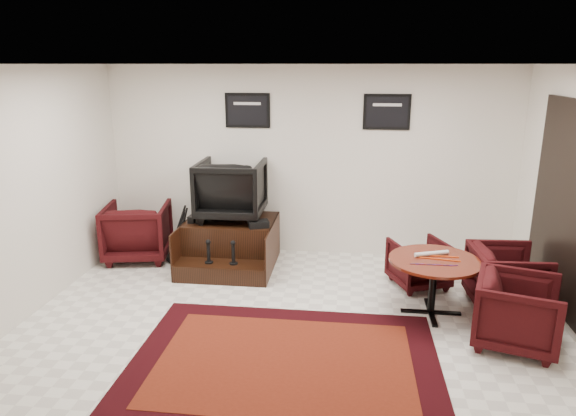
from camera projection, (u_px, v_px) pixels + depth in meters
The scene contains 16 objects.
ground at pixel (289, 331), 5.57m from camera, with size 6.00×6.00×0.00m, color white.
room_shell at pixel (330, 169), 5.16m from camera, with size 6.02×5.02×2.81m.
area_rug at pixel (284, 363), 4.97m from camera, with size 3.00×2.25×0.01m.
shine_podium at pixel (231, 244), 7.37m from camera, with size 1.27×1.31×0.65m.
shine_chair at pixel (231, 187), 7.28m from camera, with size 0.91×0.85×0.94m, color black.
shoes_pair at pixel (198, 218), 7.24m from camera, with size 0.24×0.28×0.10m.
polish_kit at pixel (259, 224), 6.99m from camera, with size 0.27×0.19×0.09m, color black.
umbrella_black at pixel (179, 235), 7.33m from camera, with size 0.33×0.12×0.89m, color black, non-canonical shape.
umbrella_hooked at pixel (178, 233), 7.39m from camera, with size 0.34×0.13×0.90m, color black, non-canonical shape.
armchair_side at pixel (137, 229), 7.57m from camera, with size 0.89×0.84×0.92m, color black.
meeting_table at pixel (434, 266), 5.82m from camera, with size 1.03×1.03×0.67m.
table_chair_back at pixel (419, 261), 6.65m from camera, with size 0.65×0.61×0.67m, color black.
table_chair_window at pixel (507, 275), 6.05m from camera, with size 0.79×0.74×0.81m, color black.
table_chair_corner at pixel (518, 309), 5.20m from camera, with size 0.79×0.74×0.81m, color black.
paper_roll at pixel (432, 253), 5.91m from camera, with size 0.05×0.05×0.42m, color silver.
table_clutter at pixel (438, 260), 5.78m from camera, with size 0.57×0.30×0.01m.
Camera 1 is at (0.59, -4.97, 2.80)m, focal length 32.00 mm.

